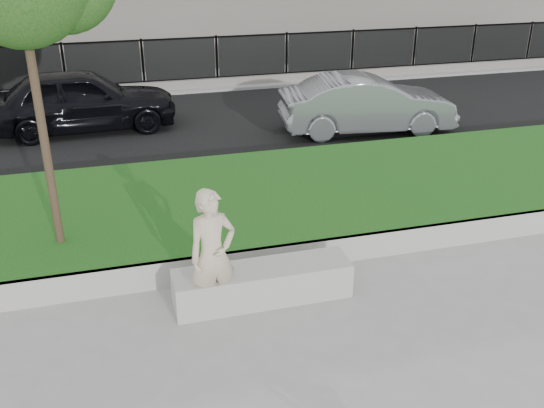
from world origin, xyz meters
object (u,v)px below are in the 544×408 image
object	(u,v)px
book	(212,268)
car_dark	(81,100)
car_silver	(367,104)
stone_bench	(263,283)
man	(213,255)

from	to	relation	value
book	car_dark	distance (m)	8.24
car_dark	car_silver	distance (m)	6.78
car_silver	stone_bench	bearing A→B (deg)	152.80
man	car_silver	world-z (taller)	man
book	car_silver	size ratio (longest dim) A/B	0.05
stone_bench	car_dark	world-z (taller)	car_dark
book	car_silver	xyz separation A→B (m)	(4.88, 6.15, 0.22)
book	car_dark	size ratio (longest dim) A/B	0.05
car_dark	car_silver	xyz separation A→B (m)	(6.50, -1.93, -0.08)
stone_bench	car_silver	bearing A→B (deg)	56.03
stone_bench	car_dark	bearing A→B (deg)	105.36
man	car_dark	xyz separation A→B (m)	(-1.59, 8.37, -0.06)
car_silver	man	bearing A→B (deg)	149.47
car_dark	man	bearing A→B (deg)	-171.65
stone_bench	book	distance (m)	0.70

